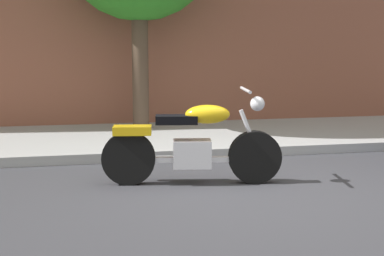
# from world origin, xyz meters

# --- Properties ---
(ground_plane) EXTENTS (60.00, 60.00, 0.00)m
(ground_plane) POSITION_xyz_m (0.00, 0.00, 0.00)
(ground_plane) COLOR #38383D
(sidewalk) EXTENTS (21.03, 3.01, 0.14)m
(sidewalk) POSITION_xyz_m (0.00, 3.29, 0.07)
(sidewalk) COLOR #A1A1A1
(sidewalk) RESTS_ON ground
(motorcycle) EXTENTS (2.09, 0.76, 1.12)m
(motorcycle) POSITION_xyz_m (-0.51, 0.45, 0.45)
(motorcycle) COLOR black
(motorcycle) RESTS_ON ground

